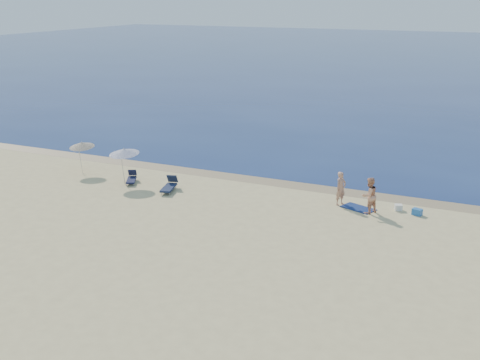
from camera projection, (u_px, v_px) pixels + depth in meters
name	position (u px, v px, depth m)	size (l,w,h in m)	color
ground	(114.00, 356.00, 19.26)	(160.00, 160.00, 0.00)	#C9BB86
sea	(452.00, 59.00, 106.09)	(240.00, 160.00, 0.01)	#0D1F52
wet_sand_strip	(307.00, 186.00, 36.10)	(240.00, 1.60, 0.00)	#847254
person_left	(341.00, 189.00, 32.71)	(0.68, 0.45, 1.87)	tan
person_right	(369.00, 195.00, 31.48)	(0.94, 0.74, 1.94)	tan
beach_towel	(358.00, 208.00, 32.41)	(1.78, 0.99, 0.03)	navy
white_bag	(398.00, 207.00, 32.09)	(0.38, 0.33, 0.33)	silver
blue_cooler	(417.00, 212.00, 31.42)	(0.48, 0.34, 0.34)	#2061B2
umbrella_near	(124.00, 151.00, 35.99)	(2.04, 2.06, 2.34)	silver
umbrella_far	(82.00, 145.00, 38.37)	(1.63, 1.65, 2.14)	silver
lounger_left	(132.00, 179.00, 36.79)	(1.17, 1.61, 0.68)	#151A3B
lounger_right	(169.00, 186.00, 35.21)	(1.03, 1.93, 0.81)	#16213E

